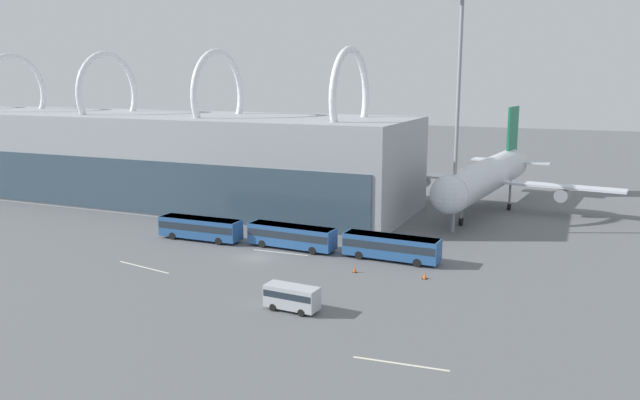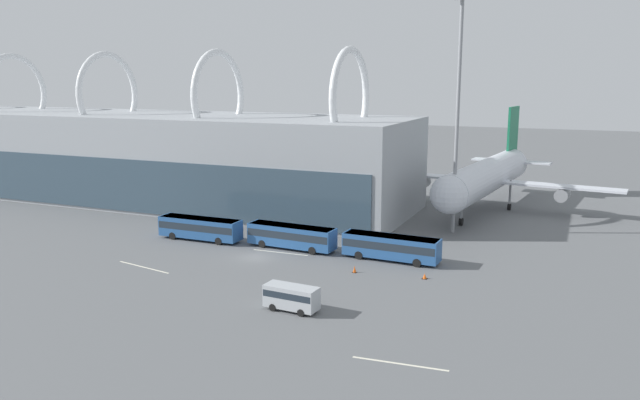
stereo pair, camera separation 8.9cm
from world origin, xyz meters
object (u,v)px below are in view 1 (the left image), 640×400
(traffic_cone_0, at_px, (355,269))
(traffic_cone_1, at_px, (425,276))
(service_van_foreground, at_px, (292,296))
(airliner_at_gate_near, at_px, (177,165))
(shuttle_bus_2, at_px, (391,246))
(shuttle_bus_1, at_px, (292,235))
(shuttle_bus_0, at_px, (200,227))
(airliner_at_gate_far, at_px, (487,175))
(floodlight_mast, at_px, (459,68))

(traffic_cone_0, distance_m, traffic_cone_1, 7.83)
(service_van_foreground, height_order, traffic_cone_0, service_van_foreground)
(airliner_at_gate_near, distance_m, shuttle_bus_2, 58.88)
(shuttle_bus_1, xyz_separation_m, traffic_cone_1, (18.62, -5.22, -1.50))
(shuttle_bus_1, bearing_deg, shuttle_bus_0, -172.89)
(airliner_at_gate_far, distance_m, shuttle_bus_1, 40.04)
(shuttle_bus_1, height_order, floodlight_mast, floodlight_mast)
(shuttle_bus_0, relative_size, shuttle_bus_1, 0.99)
(traffic_cone_1, bearing_deg, shuttle_bus_0, 172.32)
(airliner_at_gate_far, height_order, shuttle_bus_0, airliner_at_gate_far)
(airliner_at_gate_near, bearing_deg, airliner_at_gate_far, 103.60)
(airliner_at_gate_far, relative_size, shuttle_bus_2, 3.70)
(airliner_at_gate_far, bearing_deg, shuttle_bus_1, -21.89)
(airliner_at_gate_near, distance_m, floodlight_mast, 59.32)
(traffic_cone_0, relative_size, traffic_cone_1, 1.31)
(shuttle_bus_0, height_order, traffic_cone_1, shuttle_bus_0)
(shuttle_bus_0, bearing_deg, airliner_at_gate_near, 129.97)
(shuttle_bus_1, xyz_separation_m, shuttle_bus_2, (13.18, 0.03, 0.00))
(airliner_at_gate_far, bearing_deg, traffic_cone_0, -4.62)
(traffic_cone_0, bearing_deg, airliner_at_gate_far, 78.81)
(airliner_at_gate_far, xyz_separation_m, service_van_foreground, (-9.56, -54.47, -4.23))
(shuttle_bus_1, bearing_deg, traffic_cone_0, -26.54)
(service_van_foreground, relative_size, traffic_cone_1, 8.86)
(floodlight_mast, bearing_deg, airliner_at_gate_near, 168.01)
(airliner_at_gate_far, xyz_separation_m, shuttle_bus_1, (-19.00, -35.04, -3.85))
(shuttle_bus_0, xyz_separation_m, traffic_cone_1, (31.80, -4.29, -1.50))
(shuttle_bus_2, bearing_deg, shuttle_bus_1, -177.54)
(service_van_foreground, bearing_deg, shuttle_bus_0, -35.70)
(service_van_foreground, xyz_separation_m, traffic_cone_1, (9.19, 14.21, -1.11))
(airliner_at_gate_far, height_order, floodlight_mast, floodlight_mast)
(floodlight_mast, xyz_separation_m, traffic_cone_0, (-6.32, -22.95, -22.37))
(service_van_foreground, bearing_deg, traffic_cone_1, -119.32)
(airliner_at_gate_near, distance_m, shuttle_bus_0, 38.82)
(shuttle_bus_2, bearing_deg, traffic_cone_1, -41.64)
(airliner_at_gate_near, bearing_deg, shuttle_bus_0, 47.46)
(shuttle_bus_1, distance_m, traffic_cone_1, 19.39)
(floodlight_mast, bearing_deg, traffic_cone_0, -105.41)
(airliner_at_gate_near, bearing_deg, traffic_cone_0, 61.85)
(airliner_at_gate_far, height_order, service_van_foreground, airliner_at_gate_far)
(traffic_cone_1, bearing_deg, airliner_at_gate_far, 89.46)
(airliner_at_gate_near, xyz_separation_m, traffic_cone_0, (49.07, -34.71, -4.70))
(shuttle_bus_0, xyz_separation_m, shuttle_bus_2, (26.36, 0.96, 0.00))
(airliner_at_gate_far, relative_size, shuttle_bus_1, 3.70)
(shuttle_bus_1, relative_size, shuttle_bus_2, 1.00)
(airliner_at_gate_far, relative_size, service_van_foreground, 8.23)
(shuttle_bus_0, bearing_deg, floodlight_mast, 29.91)
(traffic_cone_0, bearing_deg, service_van_foreground, -96.08)
(airliner_at_gate_near, xyz_separation_m, shuttle_bus_1, (38.22, -28.55, -3.30))
(airliner_at_gate_far, distance_m, traffic_cone_1, 40.62)
(floodlight_mast, height_order, traffic_cone_1, floodlight_mast)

